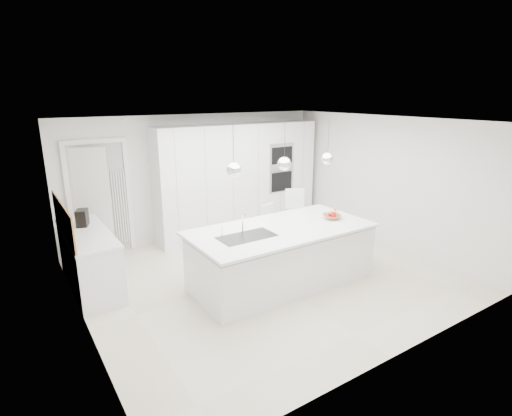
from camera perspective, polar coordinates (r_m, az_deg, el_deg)
floor at (r=6.63m, az=1.44°, el=-9.78°), size 5.50×5.50×0.00m
wall_back at (r=8.31m, az=-8.36°, el=4.51°), size 5.50×0.00×5.50m
wall_left at (r=5.21m, az=-24.27°, el=-3.76°), size 0.00×5.00×5.00m
ceiling at (r=5.98m, az=1.61°, el=12.32°), size 5.50×5.50×0.00m
tall_cabinets at (r=8.43m, az=-2.53°, el=4.14°), size 3.60×0.60×2.30m
oven_stack at (r=8.63m, az=3.68°, el=5.75°), size 0.62×0.04×1.05m
doorway_frame at (r=7.74m, az=-21.36°, el=1.00°), size 1.11×0.08×2.13m
hallway_door at (r=7.66m, az=-23.08°, el=0.50°), size 0.76×0.38×2.00m
radiator at (r=7.84m, az=-18.95°, el=0.09°), size 0.32×0.04×1.40m
left_base_cabinets at (r=6.65m, az=-22.67°, el=-6.97°), size 0.60×1.80×0.86m
left_worktop at (r=6.50m, az=-23.09°, el=-3.30°), size 0.62×1.82×0.04m
oak_backsplash at (r=6.38m, az=-25.88°, el=-1.42°), size 0.02×1.80×0.50m
island_base at (r=6.29m, az=3.79°, el=-7.01°), size 2.80×1.20×0.86m
island_worktop at (r=6.16m, az=3.59°, el=-3.01°), size 2.84×1.40×0.04m
island_sink at (r=5.80m, az=-1.31°, el=-4.86°), size 0.84×0.44×0.18m
island_tap at (r=5.91m, az=-1.94°, el=-2.10°), size 0.02×0.02×0.30m
pendant_left at (r=5.40m, az=-3.19°, el=5.48°), size 0.20×0.20×0.20m
pendant_mid at (r=5.87m, az=4.05°, el=6.31°), size 0.20×0.20×0.20m
pendant_right at (r=6.41m, az=10.17°, el=6.93°), size 0.20×0.20×0.20m
fruit_bowl at (r=6.69m, az=10.79°, el=-1.22°), size 0.38×0.38×0.07m
espresso_machine at (r=6.76m, az=-23.58°, el=-1.29°), size 0.23×0.28×0.26m
bar_stool_left at (r=7.20m, az=2.26°, el=-3.45°), size 0.44×0.52×0.98m
bar_stool_right at (r=7.62m, az=6.15°, el=-1.72°), size 0.56×0.64×1.15m
apple_a at (r=6.68m, az=10.99°, el=-0.91°), size 0.09×0.09×0.09m
apple_b at (r=6.63m, az=11.01°, el=-1.11°), size 0.07×0.07×0.07m
apple_c at (r=6.67m, az=10.99°, el=-1.00°), size 0.07×0.07×0.07m
apple_extra_3 at (r=6.69m, az=10.59°, el=-0.90°), size 0.08×0.08×0.08m
banana_bunch at (r=6.70m, az=10.96°, el=-0.49°), size 0.23×0.17×0.21m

